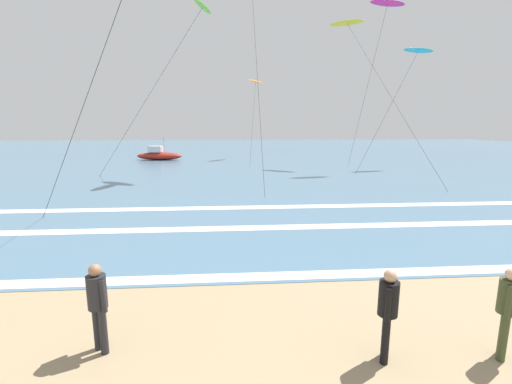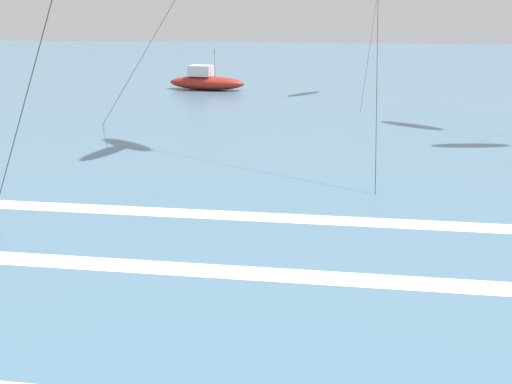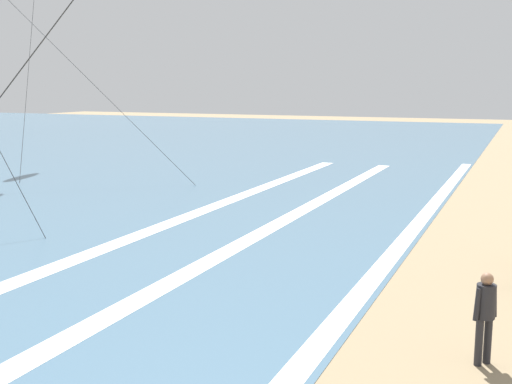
% 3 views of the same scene
% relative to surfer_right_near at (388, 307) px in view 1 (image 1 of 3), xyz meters
% --- Properties ---
extents(ocean_surface, '(140.00, 90.00, 0.01)m').
position_rel_surfer_right_near_xyz_m(ocean_surface, '(-3.04, 47.96, -0.95)').
color(ocean_surface, slate).
rests_on(ocean_surface, ground).
extents(wave_foam_shoreline, '(56.13, 0.51, 0.01)m').
position_rel_surfer_right_near_xyz_m(wave_foam_shoreline, '(-4.26, 3.36, -0.94)').
color(wave_foam_shoreline, white).
rests_on(wave_foam_shoreline, ocean_surface).
extents(wave_foam_mid_break, '(52.19, 0.65, 0.01)m').
position_rel_surfer_right_near_xyz_m(wave_foam_mid_break, '(-4.91, 7.73, -0.94)').
color(wave_foam_mid_break, white).
rests_on(wave_foam_mid_break, ocean_surface).
extents(wave_foam_outer_break, '(46.94, 0.69, 0.01)m').
position_rel_surfer_right_near_xyz_m(wave_foam_outer_break, '(-2.30, 11.13, -0.94)').
color(wave_foam_outer_break, white).
rests_on(wave_foam_outer_break, ocean_surface).
extents(surfer_right_near, '(0.32, 0.49, 1.60)m').
position_rel_surfer_right_near_xyz_m(surfer_right_near, '(0.00, 0.00, 0.00)').
color(surfer_right_near, black).
rests_on(surfer_right_near, ground).
extents(surfer_background_far, '(0.44, 0.40, 1.60)m').
position_rel_surfer_right_near_xyz_m(surfer_background_far, '(-4.80, 0.58, 0.00)').
color(surfer_background_far, '#232328').
rests_on(surfer_background_far, ground).
extents(surfer_left_far, '(0.40, 0.45, 1.60)m').
position_rel_surfer_right_near_xyz_m(surfer_left_far, '(1.99, -0.09, 0.00)').
color(surfer_left_far, '#384223').
rests_on(surfer_left_far, ground).
extents(kite_lime_low_near, '(9.25, 3.29, 12.25)m').
position_rel_surfer_right_near_xyz_m(kite_lime_low_near, '(-4.35, 21.30, 10.99)').
color(kite_lime_low_near, '#70C628').
rests_on(kite_lime_low_near, ground).
extents(kite_orange_high_left, '(2.49, 10.53, 9.23)m').
position_rel_surfer_right_near_xyz_m(kite_orange_high_left, '(0.54, 37.07, 8.00)').
color(kite_orange_high_left, orange).
rests_on(kite_orange_high_left, ground).
extents(kite_magenta_mid_center, '(3.29, 4.75, 13.95)m').
position_rel_surfer_right_near_xyz_m(kite_magenta_mid_center, '(10.49, 24.85, 12.69)').
color(kite_magenta_mid_center, '#CC2384').
rests_on(kite_magenta_mid_center, ground).
extents(kite_yellow_far_left, '(3.56, 15.50, 13.43)m').
position_rel_surfer_right_near_xyz_m(kite_yellow_far_left, '(8.38, 28.48, 12.14)').
color(kite_yellow_far_left, yellow).
rests_on(kite_yellow_far_left, ground).
extents(kite_cyan_far_right, '(8.56, 5.22, 10.78)m').
position_rel_surfer_right_near_xyz_m(kite_cyan_far_right, '(14.54, 26.91, 9.54)').
color(kite_cyan_far_right, '#23A8C6').
rests_on(kite_cyan_far_right, ground).
extents(offshore_boat, '(5.36, 2.30, 2.70)m').
position_rel_surfer_right_near_xyz_m(offshore_boat, '(-10.74, 35.59, -0.40)').
color(offshore_boat, maroon).
rests_on(offshore_boat, ground).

